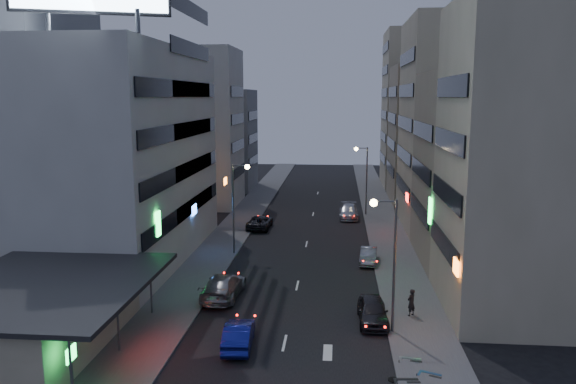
# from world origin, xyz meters

# --- Properties ---
(ground) EXTENTS (180.00, 180.00, 0.00)m
(ground) POSITION_xyz_m (0.00, 0.00, 0.00)
(ground) COLOR black
(ground) RESTS_ON ground
(sidewalk_left) EXTENTS (4.00, 120.00, 0.12)m
(sidewalk_left) POSITION_xyz_m (-8.00, 30.00, 0.06)
(sidewalk_left) COLOR #4C4C4F
(sidewalk_left) RESTS_ON ground
(sidewalk_right) EXTENTS (4.00, 120.00, 0.12)m
(sidewalk_right) POSITION_xyz_m (8.00, 30.00, 0.06)
(sidewalk_right) COLOR #4C4C4F
(sidewalk_right) RESTS_ON ground
(food_court) EXTENTS (11.00, 13.00, 3.88)m
(food_court) POSITION_xyz_m (-13.90, 2.00, 1.98)
(food_court) COLOR #B5A88E
(food_court) RESTS_ON ground
(white_building) EXTENTS (14.00, 24.00, 18.00)m
(white_building) POSITION_xyz_m (-17.00, 20.00, 9.00)
(white_building) COLOR #B9B9B4
(white_building) RESTS_ON ground
(grey_tower) EXTENTS (10.00, 14.00, 34.00)m
(grey_tower) POSITION_xyz_m (-26.00, 23.00, 17.00)
(grey_tower) COLOR slate
(grey_tower) RESTS_ON ground
(shophouse_near) EXTENTS (10.00, 11.00, 20.00)m
(shophouse_near) POSITION_xyz_m (15.00, 10.50, 10.00)
(shophouse_near) COLOR #B5A88E
(shophouse_near) RESTS_ON ground
(shophouse_mid) EXTENTS (11.00, 12.00, 16.00)m
(shophouse_mid) POSITION_xyz_m (15.50, 22.00, 8.00)
(shophouse_mid) COLOR gray
(shophouse_mid) RESTS_ON ground
(shophouse_far) EXTENTS (10.00, 14.00, 22.00)m
(shophouse_far) POSITION_xyz_m (15.00, 35.00, 11.00)
(shophouse_far) COLOR #B5A88E
(shophouse_far) RESTS_ON ground
(far_left_a) EXTENTS (11.00, 10.00, 20.00)m
(far_left_a) POSITION_xyz_m (-15.50, 45.00, 10.00)
(far_left_a) COLOR #B9B9B4
(far_left_a) RESTS_ON ground
(far_left_b) EXTENTS (12.00, 10.00, 15.00)m
(far_left_b) POSITION_xyz_m (-16.00, 58.00, 7.50)
(far_left_b) COLOR slate
(far_left_b) RESTS_ON ground
(far_right_a) EXTENTS (11.00, 12.00, 18.00)m
(far_right_a) POSITION_xyz_m (15.50, 50.00, 9.00)
(far_right_a) COLOR gray
(far_right_a) RESTS_ON ground
(far_right_b) EXTENTS (12.00, 12.00, 24.00)m
(far_right_b) POSITION_xyz_m (16.00, 64.00, 12.00)
(far_right_b) COLOR #B5A88E
(far_right_b) RESTS_ON ground
(street_lamp_right_near) EXTENTS (1.60, 0.44, 8.02)m
(street_lamp_right_near) POSITION_xyz_m (5.90, 6.00, 5.36)
(street_lamp_right_near) COLOR #595B60
(street_lamp_right_near) RESTS_ON sidewalk_right
(street_lamp_left) EXTENTS (1.60, 0.44, 8.02)m
(street_lamp_left) POSITION_xyz_m (-5.90, 22.00, 5.36)
(street_lamp_left) COLOR #595B60
(street_lamp_left) RESTS_ON sidewalk_left
(street_lamp_right_far) EXTENTS (1.60, 0.44, 8.02)m
(street_lamp_right_far) POSITION_xyz_m (5.90, 40.00, 5.36)
(street_lamp_right_far) COLOR #595B60
(street_lamp_right_far) RESTS_ON sidewalk_right
(parked_car_right_near) EXTENTS (1.90, 4.51, 1.52)m
(parked_car_right_near) POSITION_xyz_m (5.21, 7.46, 0.76)
(parked_car_right_near) COLOR #26262B
(parked_car_right_near) RESTS_ON ground
(parked_car_right_mid) EXTENTS (1.72, 4.01, 1.29)m
(parked_car_right_mid) POSITION_xyz_m (5.60, 20.24, 0.64)
(parked_car_right_mid) COLOR #96989E
(parked_car_right_mid) RESTS_ON ground
(parked_car_left) EXTENTS (2.44, 5.09, 1.40)m
(parked_car_left) POSITION_xyz_m (-5.37, 32.03, 0.70)
(parked_car_left) COLOR black
(parked_car_left) RESTS_ON ground
(parked_car_right_far) EXTENTS (2.19, 5.35, 1.55)m
(parked_car_right_far) POSITION_xyz_m (4.23, 38.14, 0.78)
(parked_car_right_far) COLOR #A8A9B1
(parked_car_right_far) RESTS_ON ground
(road_car_blue) EXTENTS (1.80, 4.44, 1.43)m
(road_car_blue) POSITION_xyz_m (-2.53, 3.30, 0.72)
(road_car_blue) COLOR navy
(road_car_blue) RESTS_ON ground
(road_car_silver) EXTENTS (2.61, 5.91, 1.69)m
(road_car_silver) POSITION_xyz_m (-5.00, 11.01, 0.84)
(road_car_silver) COLOR gray
(road_car_silver) RESTS_ON ground
(person) EXTENTS (0.75, 0.75, 1.76)m
(person) POSITION_xyz_m (7.71, 8.53, 1.00)
(person) COLOR black
(person) RESTS_ON sidewalk_right
(scooter_blue) EXTENTS (1.17, 1.79, 1.04)m
(scooter_blue) POSITION_xyz_m (8.34, 0.77, 0.64)
(scooter_blue) COLOR navy
(scooter_blue) RESTS_ON sidewalk_right
(scooter_black_b) EXTENTS (0.77, 1.89, 1.13)m
(scooter_black_b) POSITION_xyz_m (7.05, 0.30, 0.68)
(scooter_black_b) COLOR black
(scooter_black_b) RESTS_ON sidewalk_right
(scooter_silver_b) EXTENTS (0.84, 1.81, 1.07)m
(scooter_silver_b) POSITION_xyz_m (7.55, 2.47, 0.65)
(scooter_silver_b) COLOR #94989B
(scooter_silver_b) RESTS_ON sidewalk_right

